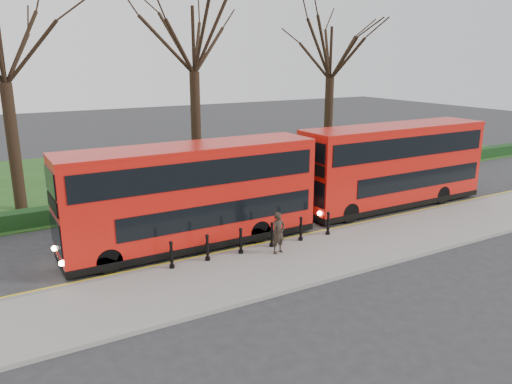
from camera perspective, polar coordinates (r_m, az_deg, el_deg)
ground at (r=21.68m, az=-0.93°, el=-5.65°), size 120.00×120.00×0.00m
pavement at (r=19.27m, az=3.45°, el=-8.19°), size 60.00×4.00×0.15m
kerb at (r=20.84m, az=0.41°, el=-6.31°), size 60.00×0.25×0.16m
grass_verge at (r=35.02m, az=-12.94°, el=2.13°), size 60.00×18.00×0.06m
hedge at (r=27.41m, az=-7.85°, el=-0.42°), size 60.00×0.90×0.80m
yellow_line_outer at (r=21.10m, az=-0.00°, el=-6.22°), size 60.00×0.10×0.01m
yellow_line_inner at (r=21.27m, az=-0.27°, el=-6.05°), size 60.00×0.10×0.01m
tree_left at (r=27.80m, az=-27.25°, el=15.38°), size 7.55×7.55×11.80m
tree_mid at (r=30.16m, az=-7.21°, el=17.69°), size 7.99×7.99×12.49m
tree_right at (r=35.28m, az=8.58°, el=16.08°), size 7.36×7.36×11.50m
bollard_row at (r=20.19m, az=0.07°, el=-5.28°), size 7.39×0.15×1.00m
bus_lead at (r=20.73m, az=-7.37°, el=-0.50°), size 10.73×2.47×4.27m
bus_rear at (r=27.22m, az=15.47°, el=2.89°), size 10.81×2.48×4.30m
pedestrian at (r=19.79m, az=2.59°, el=-4.66°), size 0.68×0.50×1.69m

